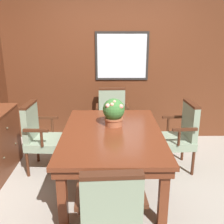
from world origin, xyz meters
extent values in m
plane|color=#A39E93|center=(0.00, 0.00, 0.00)|extent=(14.00, 14.00, 0.00)
cube|color=#5B2D19|center=(0.00, 1.72, 1.23)|extent=(7.20, 0.06, 2.45)
cube|color=white|center=(0.14, 1.68, 1.47)|extent=(0.83, 0.01, 0.74)
cube|color=#282623|center=(0.14, 1.68, 1.85)|extent=(0.90, 0.02, 0.04)
cube|color=#282623|center=(0.14, 1.68, 1.08)|extent=(0.90, 0.02, 0.04)
cube|color=#282623|center=(-0.29, 1.68, 1.47)|extent=(0.04, 0.02, 0.74)
cube|color=#282623|center=(0.57, 1.68, 1.47)|extent=(0.03, 0.02, 0.74)
cube|color=maroon|center=(-0.54, -0.63, 0.34)|extent=(0.09, 0.09, 0.68)
cube|color=maroon|center=(0.45, -0.63, 0.34)|extent=(0.09, 0.09, 0.68)
cube|color=maroon|center=(-0.54, 0.91, 0.34)|extent=(0.09, 0.09, 0.68)
cube|color=maroon|center=(0.45, 0.91, 0.34)|extent=(0.09, 0.09, 0.68)
cube|color=maroon|center=(-0.04, 0.14, 0.63)|extent=(1.14, 1.69, 0.09)
cube|color=maroon|center=(-0.04, 0.14, 0.70)|extent=(1.20, 1.75, 0.04)
cube|color=gray|center=(-0.07, -1.05, 0.41)|extent=(0.51, 0.49, 0.11)
cube|color=gray|center=(-0.06, -1.24, 0.70)|extent=(0.45, 0.10, 0.47)
cube|color=#472314|center=(-0.06, -1.24, 0.95)|extent=(0.45, 0.11, 0.03)
cylinder|color=#472314|center=(0.18, -1.00, 0.57)|extent=(0.04, 0.04, 0.22)
cube|color=#472314|center=(0.18, -1.07, 0.68)|extent=(0.05, 0.33, 0.04)
cylinder|color=#472314|center=(-0.32, -1.03, 0.57)|extent=(0.04, 0.04, 0.22)
cube|color=#472314|center=(-0.32, -1.10, 0.68)|extent=(0.05, 0.33, 0.04)
cylinder|color=#472314|center=(0.62, 0.74, 0.18)|extent=(0.04, 0.04, 0.35)
cylinder|color=#472314|center=(0.65, 0.31, 0.18)|extent=(0.04, 0.04, 0.35)
cylinder|color=#472314|center=(1.03, 0.76, 0.18)|extent=(0.04, 0.04, 0.35)
cylinder|color=#472314|center=(1.05, 0.34, 0.18)|extent=(0.04, 0.04, 0.35)
cube|color=gray|center=(0.84, 0.54, 0.41)|extent=(0.49, 0.51, 0.11)
cube|color=gray|center=(1.03, 0.55, 0.70)|extent=(0.11, 0.45, 0.47)
cube|color=#472314|center=(1.03, 0.55, 0.95)|extent=(0.12, 0.45, 0.03)
cylinder|color=#472314|center=(0.79, 0.79, 0.57)|extent=(0.04, 0.04, 0.22)
cube|color=#472314|center=(0.86, 0.79, 0.68)|extent=(0.33, 0.06, 0.04)
cylinder|color=#472314|center=(0.82, 0.29, 0.57)|extent=(0.04, 0.04, 0.22)
cube|color=#472314|center=(0.89, 0.29, 0.68)|extent=(0.33, 0.06, 0.04)
cylinder|color=#472314|center=(-0.23, 1.09, 0.18)|extent=(0.04, 0.04, 0.35)
cylinder|color=#472314|center=(0.19, 1.10, 0.18)|extent=(0.04, 0.04, 0.35)
cylinder|color=#472314|center=(-0.25, 1.49, 0.18)|extent=(0.04, 0.04, 0.35)
cylinder|color=#472314|center=(0.18, 1.51, 0.18)|extent=(0.04, 0.04, 0.35)
cube|color=gray|center=(-0.03, 1.30, 0.41)|extent=(0.50, 0.48, 0.11)
cube|color=gray|center=(-0.03, 1.49, 0.70)|extent=(0.45, 0.09, 0.47)
cube|color=#472314|center=(-0.03, 1.49, 0.95)|extent=(0.45, 0.10, 0.03)
cylinder|color=#472314|center=(-0.28, 1.26, 0.57)|extent=(0.04, 0.04, 0.22)
cube|color=#472314|center=(-0.28, 1.33, 0.68)|extent=(0.05, 0.32, 0.04)
cylinder|color=#472314|center=(0.22, 1.27, 0.57)|extent=(0.04, 0.04, 0.22)
cube|color=#472314|center=(0.22, 1.34, 0.68)|extent=(0.05, 0.32, 0.04)
cylinder|color=#472314|center=(-0.77, 0.30, 0.18)|extent=(0.04, 0.04, 0.35)
cylinder|color=#472314|center=(-0.75, 0.72, 0.18)|extent=(0.04, 0.04, 0.35)
cylinder|color=#472314|center=(-1.18, 0.33, 0.18)|extent=(0.04, 0.04, 0.35)
cylinder|color=#472314|center=(-1.15, 0.75, 0.18)|extent=(0.04, 0.04, 0.35)
cube|color=gray|center=(-0.96, 0.52, 0.41)|extent=(0.49, 0.51, 0.11)
cube|color=gray|center=(-1.15, 0.54, 0.70)|extent=(0.11, 0.45, 0.47)
cube|color=#472314|center=(-1.15, 0.54, 0.95)|extent=(0.11, 0.45, 0.03)
cylinder|color=#472314|center=(-0.94, 0.27, 0.57)|extent=(0.04, 0.04, 0.22)
cube|color=#472314|center=(-1.01, 0.28, 0.68)|extent=(0.33, 0.06, 0.04)
cylinder|color=#472314|center=(-0.91, 0.77, 0.57)|extent=(0.04, 0.04, 0.22)
cube|color=#472314|center=(-0.98, 0.78, 0.68)|extent=(0.33, 0.06, 0.04)
cylinder|color=#9E5638|center=(-0.02, 0.35, 0.77)|extent=(0.22, 0.22, 0.10)
cylinder|color=#9E5638|center=(-0.02, 0.35, 0.81)|extent=(0.24, 0.24, 0.02)
sphere|color=#387033|center=(-0.02, 0.35, 0.93)|extent=(0.28, 0.28, 0.28)
sphere|color=pink|center=(-0.02, 0.45, 1.02)|extent=(0.04, 0.04, 0.04)
sphere|color=pink|center=(-0.04, 0.48, 0.94)|extent=(0.05, 0.05, 0.05)
sphere|color=#EB8F84|center=(0.07, 0.28, 1.00)|extent=(0.06, 0.06, 0.06)
sphere|color=#E29A8A|center=(-0.01, 0.29, 1.05)|extent=(0.04, 0.04, 0.04)
sphere|color=#ED9C82|center=(-0.04, 0.26, 1.03)|extent=(0.05, 0.05, 0.05)
sphere|color=#E8A599|center=(-0.10, 0.27, 1.01)|extent=(0.06, 0.06, 0.06)
sphere|color=#4C422D|center=(-1.42, 0.42, 0.66)|extent=(0.03, 0.03, 0.03)
sphere|color=#4C422D|center=(-1.42, 0.20, 0.34)|extent=(0.03, 0.03, 0.03)
sphere|color=#4C422D|center=(-1.42, 0.64, 0.34)|extent=(0.03, 0.03, 0.03)
camera|label=1|loc=(-0.08, -2.81, 1.90)|focal=42.00mm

